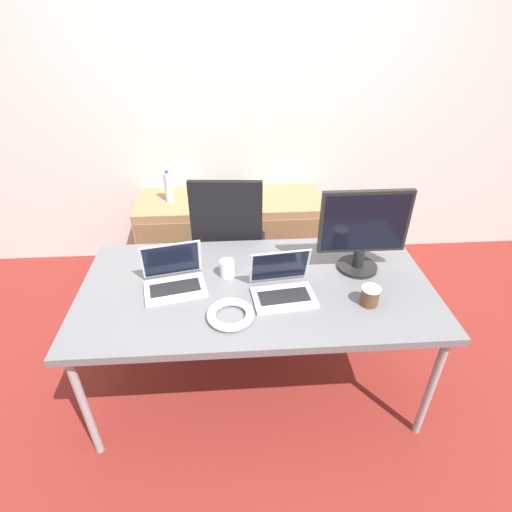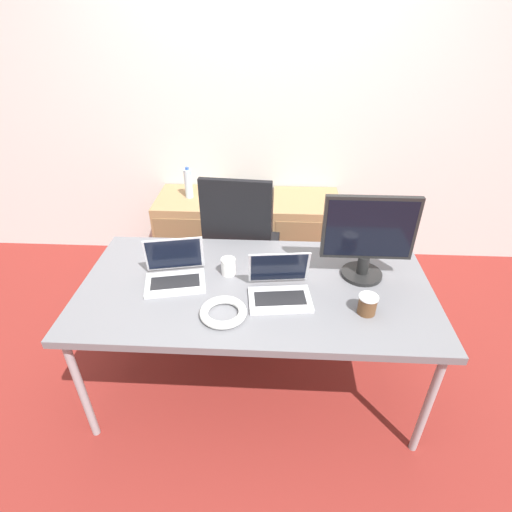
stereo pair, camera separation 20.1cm
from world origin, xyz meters
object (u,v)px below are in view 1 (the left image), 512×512
object	(u,v)px
cabinet_right	(287,233)
monitor	(363,231)
coffee_cup_white	(227,268)
cabinet_left	(175,237)
office_chair	(231,261)
laptop_right	(283,287)
laptop_left	(174,279)
cable_coil	(230,314)
water_bottle	(168,187)
coffee_cup_brown	(370,296)

from	to	relation	value
cabinet_right	monitor	bearing A→B (deg)	-78.96
monitor	coffee_cup_white	distance (m)	0.74
cabinet_left	coffee_cup_white	distance (m)	1.32
office_chair	laptop_right	size ratio (longest dim) A/B	3.37
cabinet_right	laptop_left	distance (m)	1.52
coffee_cup_white	cable_coil	bearing A→B (deg)	-87.92
office_chair	laptop_left	xyz separation A→B (m)	(-0.29, -0.70, 0.37)
cabinet_right	water_bottle	size ratio (longest dim) A/B	2.61
water_bottle	coffee_cup_white	world-z (taller)	water_bottle
cabinet_right	coffee_cup_brown	xyz separation A→B (m)	(0.19, -1.44, 0.46)
monitor	coffee_cup_brown	size ratio (longest dim) A/B	4.85
office_chair	water_bottle	xyz separation A→B (m)	(-0.46, 0.53, 0.35)
laptop_left	monitor	world-z (taller)	monitor
water_bottle	coffee_cup_white	distance (m)	1.24
cabinet_left	monitor	distance (m)	1.74
cabinet_left	cabinet_right	xyz separation A→B (m)	(0.93, 0.00, 0.00)
office_chair	coffee_cup_white	world-z (taller)	office_chair
cabinet_left	coffee_cup_white	xyz separation A→B (m)	(0.44, -1.16, 0.46)
cabinet_right	water_bottle	world-z (taller)	water_bottle
cable_coil	cabinet_right	bearing A→B (deg)	72.26
monitor	coffee_cup_white	bearing A→B (deg)	-178.26
cabinet_left	monitor	world-z (taller)	monitor
cabinet_right	laptop_left	world-z (taller)	laptop_left
coffee_cup_brown	laptop_left	bearing A→B (deg)	167.82
monitor	laptop_right	bearing A→B (deg)	-155.69
water_bottle	monitor	size ratio (longest dim) A/B	0.54
laptop_right	coffee_cup_brown	distance (m)	0.42
coffee_cup_white	cabinet_left	bearing A→B (deg)	110.98
coffee_cup_brown	cable_coil	distance (m)	0.67
coffee_cup_brown	cabinet_right	bearing A→B (deg)	97.62
office_chair	cabinet_left	bearing A→B (deg)	130.94
cabinet_left	coffee_cup_brown	size ratio (longest dim) A/B	6.78
cabinet_right	cable_coil	xyz separation A→B (m)	(-0.48, -1.49, 0.43)
laptop_left	coffee_cup_white	world-z (taller)	laptop_left
cabinet_right	cable_coil	distance (m)	1.62
laptop_right	coffee_cup_brown	bearing A→B (deg)	-14.29
monitor	cable_coil	distance (m)	0.81
monitor	laptop_left	bearing A→B (deg)	-174.39
office_chair	laptop_left	distance (m)	0.84
office_chair	laptop_right	world-z (taller)	office_chair
cable_coil	coffee_cup_brown	bearing A→B (deg)	4.76
laptop_right	monitor	size ratio (longest dim) A/B	0.70
office_chair	laptop_left	world-z (taller)	office_chair
cabinet_right	coffee_cup_brown	bearing A→B (deg)	-82.38
coffee_cup_brown	water_bottle	bearing A→B (deg)	128.03
coffee_cup_white	laptop_right	bearing A→B (deg)	-32.82
laptop_right	monitor	distance (m)	0.52
laptop_left	cable_coil	size ratio (longest dim) A/B	1.54
monitor	water_bottle	bearing A→B (deg)	135.44
cabinet_right	monitor	world-z (taller)	monitor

